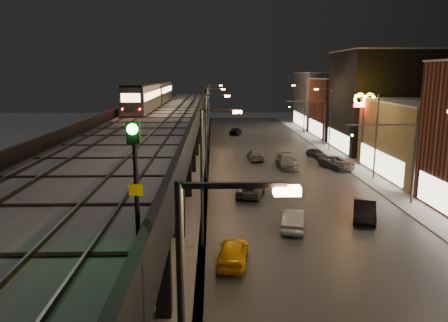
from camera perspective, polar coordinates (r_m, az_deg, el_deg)
name	(u,v)px	position (r m, az deg, el deg)	size (l,w,h in m)	color
road_surface	(278,171)	(50.37, 7.12, -1.33)	(17.00, 120.00, 0.06)	#46474D
sidewalk_right	(365,170)	(52.78, 17.92, -1.17)	(4.00, 120.00, 0.14)	#9FA1A8
under_viaduct_pavement	(160,172)	(50.16, -8.32, -1.41)	(11.00, 120.00, 0.06)	#9FA1A8
elevated_viaduct	(155,126)	(46.12, -8.97, 4.48)	(9.00, 100.00, 6.30)	black
viaduct_trackbed	(155,119)	(46.16, -8.99, 5.45)	(8.40, 100.00, 0.32)	#B2B7C1
viaduct_parapet_streetside	(197,114)	(45.78, -3.56, 6.10)	(0.30, 100.00, 1.10)	black
viaduct_parapet_far	(113,115)	(46.91, -14.30, 5.90)	(0.30, 100.00, 1.10)	black
building_c	(437,140)	(51.97, 26.05, 2.52)	(12.20, 15.20, 8.16)	olive
building_d	(382,102)	(66.19, 19.94, 7.30)	(12.20, 13.20, 14.16)	black
building_e	(351,108)	(79.50, 16.20, 6.68)	(12.20, 12.20, 10.16)	brown
building_f	(329,100)	(92.88, 13.61, 7.75)	(12.20, 16.20, 11.16)	#4D4D52
streetlight_left_1	(206,169)	(27.20, -2.34, -1.05)	(2.57, 0.28, 9.00)	#38383A
streetlight_left_2	(209,131)	(44.94, -2.02, 3.95)	(2.57, 0.28, 9.00)	#38383A
streetlight_right_2	(374,130)	(47.95, 18.99, 3.80)	(2.56, 0.28, 9.00)	#38383A
streetlight_left_3	(210,114)	(62.83, -1.88, 6.11)	(2.57, 0.28, 9.00)	#38383A
streetlight_right_3	(329,114)	(65.02, 13.51, 5.98)	(2.56, 0.28, 9.00)	#38383A
streetlight_left_4	(210,105)	(80.77, -1.80, 7.31)	(2.57, 0.28, 9.00)	#38383A
streetlight_right_4	(303,105)	(82.48, 10.30, 7.22)	(2.56, 0.28, 9.00)	#38383A
traffic_light_rig_a	(402,153)	(39.48, 22.20, 0.96)	(6.10, 0.34, 7.00)	#38383A
traffic_light_rig_b	(317,117)	(67.76, 12.10, 5.63)	(6.10, 0.34, 7.00)	#38383A
subway_train	(152,94)	(62.60, -9.39, 8.67)	(2.69, 32.53, 3.20)	gray
rail_signal	(134,157)	(11.88, -11.61, 0.56)	(0.38, 0.44, 3.26)	black
car_taxi	(233,253)	(26.26, 1.15, -11.89)	(1.69, 4.20, 1.43)	#FFBA09
car_near_white	(293,220)	(32.03, 9.01, -7.63)	(1.53, 4.38, 1.44)	gray
car_mid_silver	(251,190)	(39.84, 3.55, -3.80)	(2.14, 4.63, 1.29)	#414247
car_mid_dark	(255,155)	(56.21, 4.10, 0.73)	(1.84, 4.53, 1.31)	#9B9C9C
car_far_white	(236,131)	(79.32, 1.51, 3.92)	(1.59, 3.95, 1.34)	black
car_onc_silver	(364,212)	(34.99, 17.86, -6.33)	(1.61, 4.62, 1.52)	black
car_onc_dark	(337,163)	(52.72, 14.50, -0.29)	(2.31, 5.01, 1.39)	#494C54
car_onc_white	(287,162)	(52.06, 8.19, -0.13)	(2.10, 5.18, 1.50)	gray
car_onc_red	(316,154)	(58.84, 11.95, 0.96)	(1.48, 3.67, 1.25)	#474748
sign_mcdonalds	(364,109)	(54.76, 17.83, 6.54)	(2.59, 0.37, 8.74)	#38383A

